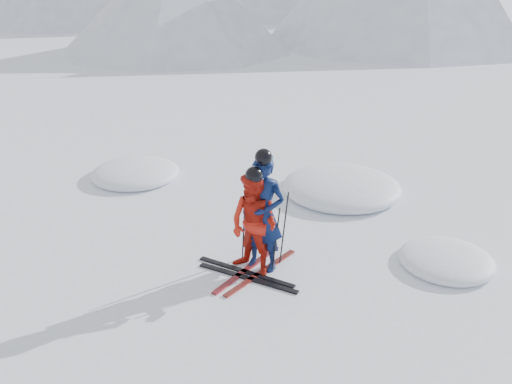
% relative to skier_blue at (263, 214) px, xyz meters
% --- Properties ---
extents(ground, '(160.00, 160.00, 0.00)m').
position_rel_skier_blue_xyz_m(ground, '(1.22, -0.12, -0.94)').
color(ground, white).
rests_on(ground, ground).
extents(skier_blue, '(0.69, 0.46, 1.88)m').
position_rel_skier_blue_xyz_m(skier_blue, '(0.00, 0.00, 0.00)').
color(skier_blue, '#0B1945').
rests_on(skier_blue, ground).
extents(skier_red, '(0.92, 0.78, 1.65)m').
position_rel_skier_blue_xyz_m(skier_red, '(-0.07, -0.18, -0.11)').
color(skier_red, red).
rests_on(skier_red, ground).
extents(pole_blue_left, '(0.12, 0.09, 1.25)m').
position_rel_skier_blue_xyz_m(pole_blue_left, '(-0.30, 0.15, -0.31)').
color(pole_blue_left, black).
rests_on(pole_blue_left, ground).
extents(pole_blue_right, '(0.12, 0.07, 1.25)m').
position_rel_skier_blue_xyz_m(pole_blue_right, '(0.25, 0.25, -0.31)').
color(pole_blue_right, black).
rests_on(pole_blue_right, ground).
extents(pole_red_left, '(0.11, 0.09, 1.10)m').
position_rel_skier_blue_xyz_m(pole_red_left, '(-0.37, 0.07, -0.39)').
color(pole_red_left, black).
rests_on(pole_red_left, ground).
extents(pole_red_right, '(0.11, 0.08, 1.10)m').
position_rel_skier_blue_xyz_m(pole_red_right, '(0.23, -0.03, -0.39)').
color(pole_red_right, black).
rests_on(pole_red_right, ground).
extents(ski_worn_left, '(0.39, 1.69, 0.03)m').
position_rel_skier_blue_xyz_m(ski_worn_left, '(-0.19, -0.18, -0.92)').
color(ski_worn_left, black).
rests_on(ski_worn_left, ground).
extents(ski_worn_right, '(0.50, 1.67, 0.03)m').
position_rel_skier_blue_xyz_m(ski_worn_right, '(0.05, -0.18, -0.92)').
color(ski_worn_right, black).
rests_on(ski_worn_right, ground).
extents(ski_loose_a, '(1.70, 0.24, 0.03)m').
position_rel_skier_blue_xyz_m(ski_loose_a, '(-0.17, -0.27, -0.92)').
color(ski_loose_a, black).
rests_on(ski_loose_a, ground).
extents(ski_loose_b, '(1.70, 0.19, 0.03)m').
position_rel_skier_blue_xyz_m(ski_loose_b, '(-0.07, -0.42, -0.92)').
color(ski_loose_b, black).
rests_on(ski_loose_b, ground).
extents(snow_lumps, '(8.54, 4.09, 0.54)m').
position_rel_skier_blue_xyz_m(snow_lumps, '(-0.67, 2.81, -0.94)').
color(snow_lumps, white).
rests_on(snow_lumps, ground).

